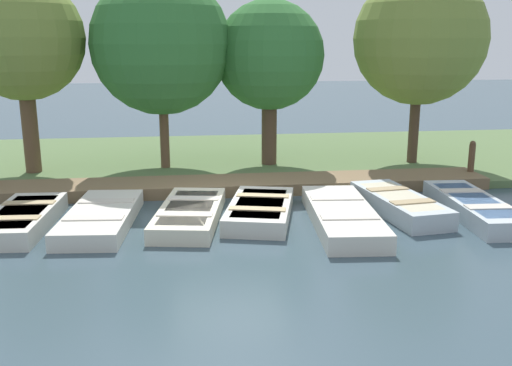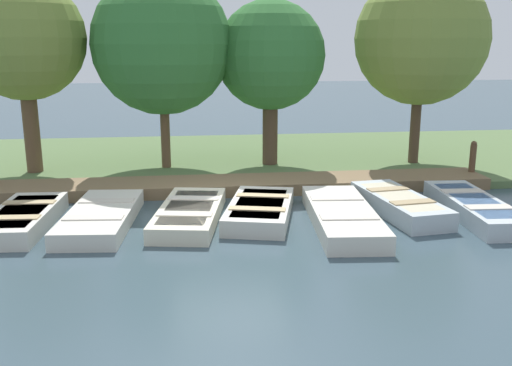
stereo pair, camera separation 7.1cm
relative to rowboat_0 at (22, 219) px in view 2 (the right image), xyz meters
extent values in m
plane|color=#384C56|center=(-0.76, 4.10, -0.19)|extent=(80.00, 80.00, 0.00)
cube|color=#567042|center=(-5.76, 4.10, -0.10)|extent=(8.00, 24.00, 0.19)
cube|color=brown|center=(-2.34, 4.10, -0.05)|extent=(1.32, 13.07, 0.28)
cube|color=beige|center=(0.00, 0.00, -0.01)|extent=(2.78, 1.25, 0.36)
cube|color=#994C33|center=(0.00, 0.00, 0.16)|extent=(2.28, 0.98, 0.03)
cube|color=tan|center=(0.52, -0.03, 0.18)|extent=(0.33, 1.02, 0.03)
cube|color=tan|center=(-0.52, 0.03, 0.18)|extent=(0.33, 1.02, 0.03)
cube|color=beige|center=(0.00, 1.51, -0.03)|extent=(3.19, 1.46, 0.33)
cube|color=beige|center=(0.00, 1.51, 0.12)|extent=(2.61, 1.15, 0.03)
cube|color=beige|center=(0.58, 1.46, 0.15)|extent=(0.40, 1.14, 0.03)
cube|color=beige|center=(-0.59, 1.56, 0.15)|extent=(0.40, 1.14, 0.03)
cube|color=beige|center=(-0.05, 3.26, -0.03)|extent=(3.17, 1.65, 0.32)
cube|color=#4C709E|center=(-0.05, 3.26, 0.11)|extent=(2.59, 1.31, 0.03)
cube|color=beige|center=(0.52, 3.16, 0.14)|extent=(0.48, 1.11, 0.03)
cube|color=beige|center=(-0.61, 3.35, 0.14)|extent=(0.48, 1.11, 0.03)
cube|color=beige|center=(-0.06, 4.71, -0.02)|extent=(2.87, 1.82, 0.34)
cube|color=#6B7F51|center=(-0.06, 4.71, 0.14)|extent=(2.34, 1.45, 0.03)
cube|color=tan|center=(0.43, 4.58, 0.16)|extent=(0.53, 1.15, 0.03)
cube|color=tan|center=(-0.55, 4.83, 0.16)|extent=(0.53, 1.15, 0.03)
cube|color=beige|center=(0.56, 6.27, -0.01)|extent=(3.60, 1.44, 0.36)
cube|color=beige|center=(0.56, 6.27, 0.15)|extent=(2.95, 1.14, 0.03)
cube|color=beige|center=(1.23, 6.22, 0.18)|extent=(0.44, 1.10, 0.03)
cube|color=beige|center=(-0.10, 6.33, 0.18)|extent=(0.44, 1.10, 0.03)
cube|color=#B2BCC1|center=(-0.04, 7.68, 0.00)|extent=(2.94, 1.35, 0.39)
cube|color=beige|center=(-0.04, 7.68, 0.18)|extent=(2.41, 1.07, 0.03)
cube|color=tan|center=(0.49, 7.75, 0.21)|extent=(0.40, 0.94, 0.03)
cube|color=tan|center=(-0.58, 7.61, 0.21)|extent=(0.40, 0.94, 0.03)
cube|color=#B2BCC1|center=(0.33, 9.17, -0.01)|extent=(3.34, 1.16, 0.37)
cube|color=#4C709E|center=(0.33, 9.17, 0.16)|extent=(2.73, 0.91, 0.03)
cube|color=beige|center=(0.96, 9.13, 0.19)|extent=(0.38, 0.92, 0.03)
cube|color=beige|center=(-0.29, 9.20, 0.19)|extent=(0.38, 0.92, 0.03)
cylinder|color=brown|center=(-2.48, 10.53, 0.30)|extent=(0.16, 0.16, 0.98)
sphere|color=brown|center=(-2.48, 10.53, 0.82)|extent=(0.15, 0.15, 0.15)
cylinder|color=brown|center=(-4.31, -0.80, 1.20)|extent=(0.41, 0.41, 2.78)
sphere|color=olive|center=(-4.31, -0.80, 3.45)|extent=(3.15, 3.15, 3.15)
cylinder|color=brown|center=(-4.45, 2.66, 1.04)|extent=(0.25, 0.25, 2.47)
sphere|color=#337033|center=(-4.45, 2.66, 3.30)|extent=(3.70, 3.70, 3.70)
cylinder|color=#4C3828|center=(-4.55, 5.56, 1.00)|extent=(0.42, 0.42, 2.38)
sphere|color=#337033|center=(-4.55, 5.56, 3.00)|extent=(2.96, 2.96, 2.96)
cylinder|color=#4C3828|center=(-4.25, 9.67, 1.13)|extent=(0.28, 0.28, 2.64)
sphere|color=olive|center=(-4.25, 9.67, 3.44)|extent=(3.61, 3.61, 3.61)
camera|label=1|loc=(11.10, 3.20, 3.37)|focal=40.00mm
camera|label=2|loc=(11.11, 3.27, 3.37)|focal=40.00mm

